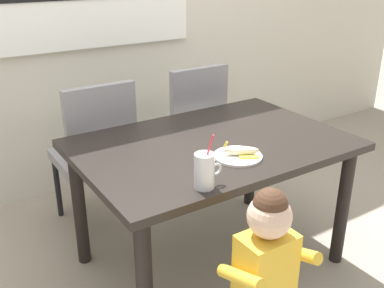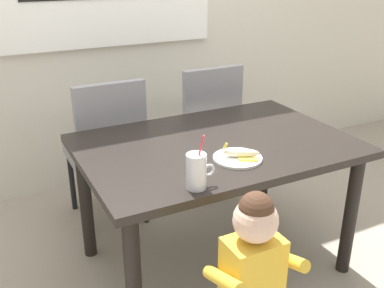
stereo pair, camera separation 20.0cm
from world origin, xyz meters
TOP-DOWN VIEW (x-y plane):
  - ground_plane at (0.00, 0.00)m, footprint 24.00×24.00m
  - dining_table at (0.00, 0.00)m, footprint 1.37×0.94m
  - dining_chair_left at (-0.38, 0.67)m, footprint 0.44×0.44m
  - dining_chair_right at (0.32, 0.72)m, footprint 0.44×0.45m
  - toddler_standing at (-0.23, -0.69)m, footprint 0.33×0.24m
  - milk_cup at (-0.31, -0.39)m, footprint 0.13×0.09m
  - snack_plate at (-0.01, -0.23)m, footprint 0.23×0.23m
  - peeled_banana at (0.00, -0.24)m, footprint 0.17×0.14m

SIDE VIEW (x-z plane):
  - ground_plane at x=0.00m, z-range 0.00..0.00m
  - toddler_standing at x=-0.23m, z-range 0.11..0.95m
  - dining_chair_left at x=-0.38m, z-range 0.06..1.02m
  - dining_chair_right at x=0.32m, z-range 0.06..1.02m
  - dining_table at x=0.00m, z-range 0.27..1.01m
  - snack_plate at x=-0.01m, z-range 0.74..0.75m
  - peeled_banana at x=0.00m, z-range 0.73..0.80m
  - milk_cup at x=-0.31m, z-range 0.68..0.93m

